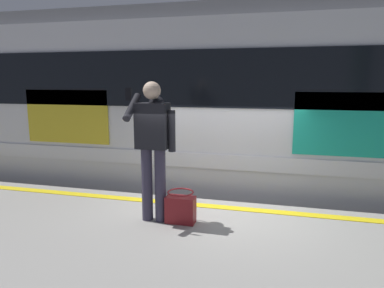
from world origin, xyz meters
The scene contains 7 objects.
ground_plane centered at (0.00, 0.00, 0.00)m, with size 23.51×23.51×0.00m, color #4C4742.
safety_line centered at (0.00, 0.30, 1.11)m, with size 13.11×0.16×0.01m, color yellow.
track_rail_near centered at (0.00, -1.12, 0.08)m, with size 17.38×0.08×0.16m, color slate.
track_rail_far centered at (0.00, -2.55, 0.08)m, with size 17.38×0.08×0.16m, color slate.
train_carriage centered at (0.47, -1.83, 2.51)m, with size 13.29×2.82×3.95m.
passenger centered at (0.65, 0.97, 2.17)m, with size 0.57×0.55×1.78m.
handbag centered at (0.30, 0.97, 1.30)m, with size 0.37×0.33×0.41m.
Camera 1 is at (-0.94, 5.14, 2.90)m, focal length 33.68 mm.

